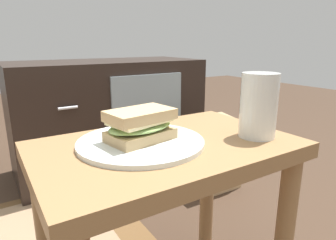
% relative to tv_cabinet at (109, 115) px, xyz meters
% --- Properties ---
extents(side_table, '(0.56, 0.36, 0.46)m').
position_rel_tv_cabinet_xyz_m(side_table, '(-0.23, -0.95, 0.08)').
color(side_table, olive).
rests_on(side_table, ground).
extents(tv_cabinet, '(0.96, 0.46, 0.58)m').
position_rel_tv_cabinet_xyz_m(tv_cabinet, '(0.00, 0.00, 0.00)').
color(tv_cabinet, black).
rests_on(tv_cabinet, ground).
extents(plate, '(0.27, 0.27, 0.01)m').
position_rel_tv_cabinet_xyz_m(plate, '(-0.28, -0.93, 0.17)').
color(plate, silver).
rests_on(plate, side_table).
extents(sandwich_front, '(0.16, 0.12, 0.07)m').
position_rel_tv_cabinet_xyz_m(sandwich_front, '(-0.28, -0.93, 0.21)').
color(sandwich_front, tan).
rests_on(sandwich_front, plate).
extents(beer_glass, '(0.08, 0.08, 0.15)m').
position_rel_tv_cabinet_xyz_m(beer_glass, '(-0.03, -1.02, 0.24)').
color(beer_glass, silver).
rests_on(beer_glass, side_table).
extents(paper_bag, '(0.21, 0.17, 0.34)m').
position_rel_tv_cabinet_xyz_m(paper_bag, '(0.32, -0.49, -0.13)').
color(paper_bag, tan).
rests_on(paper_bag, ground).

